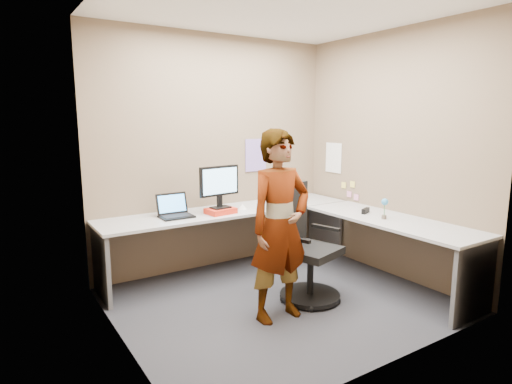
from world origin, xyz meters
TOP-DOWN VIEW (x-y plane):
  - ground at (0.00, 0.00)m, footprint 3.00×3.00m
  - wall_back at (0.00, 1.30)m, footprint 3.00×0.00m
  - wall_right at (1.50, 0.00)m, footprint 0.00×2.70m
  - wall_left at (-1.50, 0.00)m, footprint 0.00×2.70m
  - ceiling at (0.00, 0.00)m, footprint 3.00×3.00m
  - desk at (0.44, 0.39)m, footprint 2.98×2.58m
  - paper_ream at (-0.18, 0.86)m, footprint 0.32×0.25m
  - monitor at (-0.18, 0.87)m, footprint 0.48×0.16m
  - laptop at (-0.66, 0.99)m, footprint 0.34×0.28m
  - trackball_mouse at (-0.19, 0.82)m, footprint 0.12×0.08m
  - origami at (0.14, 0.93)m, footprint 0.10×0.10m
  - stapler at (1.15, 0.01)m, footprint 0.15×0.10m
  - flower at (1.11, -0.28)m, footprint 0.07×0.07m
  - calendar_purple at (0.55, 1.29)m, footprint 0.30×0.01m
  - calendar_white at (1.49, 0.90)m, footprint 0.01×0.28m
  - sticky_note_a at (1.49, 0.55)m, footprint 0.01×0.07m
  - sticky_note_b at (1.49, 0.60)m, footprint 0.01×0.07m
  - sticky_note_c at (1.49, 0.48)m, footprint 0.01×0.07m
  - sticky_note_d at (1.49, 0.70)m, footprint 0.01×0.07m
  - office_chair at (0.24, -0.07)m, footprint 0.63×0.61m
  - person at (-0.20, -0.27)m, footprint 0.62×0.42m

SIDE VIEW (x-z plane):
  - ground at x=0.00m, z-range 0.00..0.00m
  - office_chair at x=0.24m, z-range -0.10..1.01m
  - desk at x=0.44m, z-range 0.22..0.95m
  - trackball_mouse at x=-0.19m, z-range 0.72..0.79m
  - stapler at x=1.15m, z-range 0.73..0.78m
  - origami at x=0.14m, z-range 0.73..0.79m
  - paper_ream at x=-0.18m, z-range 0.73..0.79m
  - laptop at x=-0.66m, z-range 0.67..0.91m
  - sticky_note_c at x=1.49m, z-range 0.76..0.84m
  - sticky_note_b at x=1.49m, z-range 0.78..0.86m
  - person at x=-0.20m, z-range 0.00..1.67m
  - flower at x=1.11m, z-range 0.77..0.98m
  - sticky_note_d at x=1.49m, z-range 0.88..0.96m
  - sticky_note_a at x=1.49m, z-range 0.91..0.99m
  - monitor at x=-0.18m, z-range 0.83..1.29m
  - calendar_white at x=1.49m, z-range 1.06..1.44m
  - calendar_purple at x=0.55m, z-range 1.10..1.50m
  - wall_back at x=0.00m, z-range -0.15..2.85m
  - wall_right at x=1.50m, z-range 0.00..2.70m
  - wall_left at x=-1.50m, z-range 0.00..2.70m
  - ceiling at x=0.00m, z-range 2.70..2.70m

